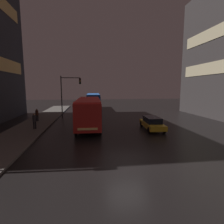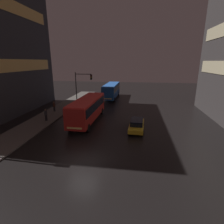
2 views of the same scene
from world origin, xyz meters
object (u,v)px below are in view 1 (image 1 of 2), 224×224
object	(u,v)px
bus_near	(89,110)
pedestrian_mid	(37,114)
car_taxi	(152,123)
pedestrian_near	(34,120)
bus_far	(93,100)
traffic_light_main	(68,90)

from	to	relation	value
bus_near	pedestrian_mid	bearing A→B (deg)	-27.32
pedestrian_mid	car_taxi	bearing A→B (deg)	-156.44
car_taxi	pedestrian_near	size ratio (longest dim) A/B	2.75
bus_far	car_taxi	xyz separation A→B (m)	(5.97, -18.87, -1.31)
bus_far	pedestrian_near	world-z (taller)	bus_far
pedestrian_mid	traffic_light_main	bearing A→B (deg)	-89.54
pedestrian_mid	traffic_light_main	world-z (taller)	traffic_light_main
pedestrian_mid	traffic_light_main	xyz separation A→B (m)	(3.79, 3.56, 3.17)
bus_near	car_taxi	xyz separation A→B (m)	(6.90, -2.28, -1.32)
pedestrian_near	pedestrian_mid	world-z (taller)	pedestrian_near
car_taxi	traffic_light_main	distance (m)	14.35
bus_near	bus_far	xyz separation A→B (m)	(0.93, 16.59, -0.01)
bus_near	pedestrian_near	xyz separation A→B (m)	(-5.87, -0.91, -0.89)
bus_far	pedestrian_near	size ratio (longest dim) A/B	6.11
bus_near	traffic_light_main	xyz separation A→B (m)	(-3.13, 7.35, 2.27)
traffic_light_main	pedestrian_mid	bearing A→B (deg)	-136.81
bus_near	traffic_light_main	bearing A→B (deg)	-65.57
bus_near	car_taxi	bearing A→B (deg)	163.14
bus_far	traffic_light_main	distance (m)	10.34
bus_far	car_taxi	bearing A→B (deg)	108.53
bus_far	traffic_light_main	world-z (taller)	traffic_light_main
bus_near	car_taxi	size ratio (longest dim) A/B	2.23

